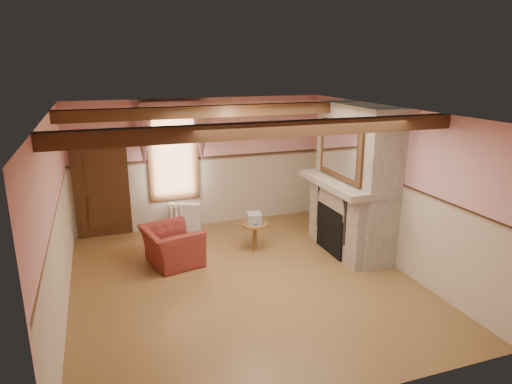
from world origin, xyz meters
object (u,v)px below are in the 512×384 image
object	(u,v)px
armchair	(172,246)
side_table	(255,237)
bowl	(348,177)
oil_lamp	(337,168)
mantel_clock	(333,168)
radiator	(185,217)

from	to	relation	value
armchair	side_table	world-z (taller)	armchair
side_table	bowl	xyz separation A→B (m)	(1.63, -0.58, 1.18)
bowl	side_table	bearing A→B (deg)	160.54
armchair	oil_lamp	size ratio (longest dim) A/B	3.72
mantel_clock	oil_lamp	size ratio (longest dim) A/B	0.86
bowl	radiator	bearing A→B (deg)	142.16
side_table	oil_lamp	xyz separation A→B (m)	(1.63, -0.19, 1.29)
side_table	bowl	size ratio (longest dim) A/B	1.76
armchair	radiator	xyz separation A→B (m)	(0.54, 1.59, -0.04)
bowl	oil_lamp	xyz separation A→B (m)	(0.00, 0.39, 0.10)
side_table	mantel_clock	world-z (taller)	mantel_clock
mantel_clock	oil_lamp	world-z (taller)	oil_lamp
bowl	armchair	bearing A→B (deg)	171.15
radiator	mantel_clock	xyz separation A→B (m)	(2.70, -1.55, 1.22)
mantel_clock	side_table	bearing A→B (deg)	179.09
radiator	bowl	distance (m)	3.61
radiator	mantel_clock	distance (m)	3.35
bowl	oil_lamp	distance (m)	0.40
armchair	bowl	xyz separation A→B (m)	(3.25, -0.51, 1.12)
radiator	mantel_clock	world-z (taller)	mantel_clock
bowl	oil_lamp	bearing A→B (deg)	90.00
side_table	radiator	world-z (taller)	radiator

